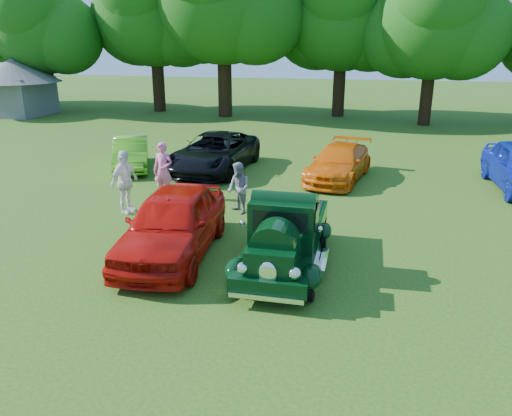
% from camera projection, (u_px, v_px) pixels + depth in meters
% --- Properties ---
extents(ground, '(120.00, 120.00, 0.00)m').
position_uv_depth(ground, '(251.00, 270.00, 11.71)').
color(ground, '#255112').
rests_on(ground, ground).
extents(hero_pickup, '(2.08, 4.46, 1.74)m').
position_uv_depth(hero_pickup, '(285.00, 236.00, 11.71)').
color(hero_pickup, black).
rests_on(hero_pickup, ground).
extents(red_convertible, '(2.32, 5.00, 1.66)m').
position_uv_depth(red_convertible, '(173.00, 223.00, 12.35)').
color(red_convertible, '#B60E07').
rests_on(red_convertible, ground).
extents(back_car_lime, '(2.83, 4.10, 1.28)m').
position_uv_depth(back_car_lime, '(131.00, 153.00, 20.73)').
color(back_car_lime, '#47A516').
rests_on(back_car_lime, ground).
extents(back_car_black, '(2.89, 5.64, 1.52)m').
position_uv_depth(back_car_black, '(215.00, 152.00, 20.35)').
color(back_car_black, black).
rests_on(back_car_black, ground).
extents(back_car_orange, '(2.64, 4.81, 1.32)m').
position_uv_depth(back_car_orange, '(339.00, 163.00, 19.10)').
color(back_car_orange, '#E76108').
rests_on(back_car_orange, ground).
extents(spectator_pink, '(0.72, 0.49, 1.89)m').
position_uv_depth(spectator_pink, '(163.00, 170.00, 16.84)').
color(spectator_pink, pink).
rests_on(spectator_pink, ground).
extents(spectator_grey, '(0.98, 0.98, 1.60)m').
position_uv_depth(spectator_grey, '(239.00, 188.00, 15.35)').
color(spectator_grey, gray).
rests_on(spectator_grey, ground).
extents(spectator_white, '(0.74, 1.24, 1.97)m').
position_uv_depth(spectator_white, '(125.00, 182.00, 15.31)').
color(spectator_white, white).
rests_on(spectator_white, ground).
extents(gazebo, '(6.40, 6.40, 3.90)m').
position_uv_depth(gazebo, '(14.00, 80.00, 34.92)').
color(gazebo, slate).
rests_on(gazebo, ground).
extents(tree_line, '(63.90, 10.00, 12.17)m').
position_uv_depth(tree_line, '(323.00, 7.00, 32.02)').
color(tree_line, '#312110').
rests_on(tree_line, ground).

